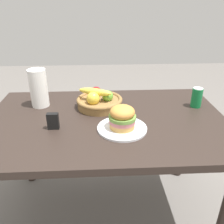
{
  "coord_description": "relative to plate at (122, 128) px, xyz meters",
  "views": [
    {
      "loc": [
        -0.03,
        -1.23,
        1.4
      ],
      "look_at": [
        0.03,
        -0.04,
        0.81
      ],
      "focal_mm": 38.31,
      "sensor_mm": 36.0,
      "label": 1
    }
  ],
  "objects": [
    {
      "name": "paper_towel_roll",
      "position": [
        -0.5,
        0.33,
        0.11
      ],
      "size": [
        0.11,
        0.11,
        0.24
      ],
      "primitive_type": "cylinder",
      "color": "white",
      "rests_on": "dining_table"
    },
    {
      "name": "sandwich",
      "position": [
        -0.0,
        0.0,
        0.07
      ],
      "size": [
        0.14,
        0.14,
        0.13
      ],
      "color": "tan",
      "rests_on": "plate"
    },
    {
      "name": "plate",
      "position": [
        0.0,
        0.0,
        0.0
      ],
      "size": [
        0.27,
        0.27,
        0.01
      ],
      "primitive_type": "cylinder",
      "color": "white",
      "rests_on": "dining_table"
    },
    {
      "name": "soda_can",
      "position": [
        0.5,
        0.26,
        0.06
      ],
      "size": [
        0.07,
        0.07,
        0.13
      ],
      "color": "#147238",
      "rests_on": "dining_table"
    },
    {
      "name": "napkin_holder",
      "position": [
        -0.37,
        0.03,
        0.04
      ],
      "size": [
        0.06,
        0.03,
        0.09
      ],
      "primitive_type": "cube",
      "rotation": [
        0.0,
        0.0,
        -0.01
      ],
      "color": "black",
      "rests_on": "dining_table"
    },
    {
      "name": "fruit_basket",
      "position": [
        -0.12,
        0.29,
        0.04
      ],
      "size": [
        0.29,
        0.29,
        0.14
      ],
      "color": "olive",
      "rests_on": "dining_table"
    },
    {
      "name": "ground_plane",
      "position": [
        -0.08,
        0.13,
        -0.76
      ],
      "size": [
        8.0,
        8.0,
        0.0
      ],
      "primitive_type": "plane",
      "color": "slate"
    },
    {
      "name": "dining_table",
      "position": [
        -0.08,
        0.13,
        -0.11
      ],
      "size": [
        1.4,
        0.9,
        0.75
      ],
      "color": "#2D231E",
      "rests_on": "ground_plane"
    }
  ]
}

